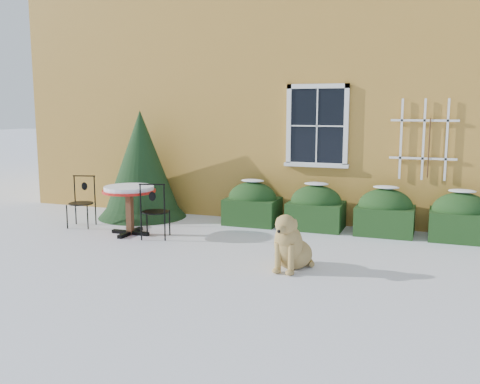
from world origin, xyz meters
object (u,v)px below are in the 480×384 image
at_px(bistro_table, 129,194).
at_px(dog, 290,246).
at_px(patio_chair_near, 155,210).
at_px(patio_chair_far, 82,201).
at_px(evergreen_shrub, 142,175).

height_order(bistro_table, dog, bistro_table).
distance_m(bistro_table, dog, 3.55).
relative_size(patio_chair_near, patio_chair_far, 1.02).
bearing_deg(dog, evergreen_shrub, 153.95).
relative_size(bistro_table, patio_chair_far, 0.98).
distance_m(evergreen_shrub, dog, 4.78).
bearing_deg(patio_chair_near, evergreen_shrub, -69.50).
relative_size(bistro_table, dog, 1.03).
bearing_deg(bistro_table, patio_chair_near, -9.59).
relative_size(patio_chair_near, dog, 1.07).
height_order(bistro_table, patio_chair_near, patio_chair_near).
distance_m(bistro_table, patio_chair_near, 0.64).
bearing_deg(evergreen_shrub, dog, -33.24).
bearing_deg(patio_chair_near, bistro_table, -25.90).
bearing_deg(patio_chair_far, bistro_table, -26.59).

